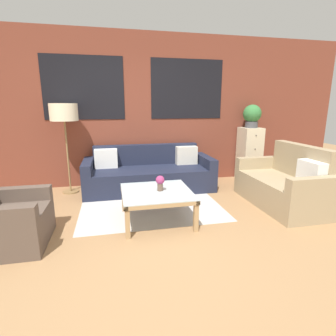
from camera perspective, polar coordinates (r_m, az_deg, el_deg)
name	(u,v)px	position (r m, az deg, el deg)	size (l,w,h in m)	color
ground_plane	(163,241)	(3.08, -1.03, -15.68)	(16.00, 16.00, 0.00)	#9E754C
wall_back_brick	(138,110)	(5.10, -6.57, 12.36)	(8.40, 0.09, 2.80)	brown
rug	(150,204)	(4.14, -3.91, -7.76)	(2.08, 1.77, 0.00)	#BCB7B2
couch_dark	(149,174)	(4.79, -4.17, -1.35)	(2.28, 0.88, 0.78)	#1E2338
settee_vintage	(285,185)	(4.38, 24.06, -3.47)	(0.80, 1.49, 0.92)	tan
armchair_corner	(4,222)	(3.38, -32.18, -9.90)	(0.80, 0.79, 0.84)	brown
coffee_table	(157,195)	(3.45, -2.50, -5.97)	(0.90, 0.90, 0.41)	silver
floor_lamp	(64,115)	(4.76, -21.71, 10.67)	(0.45, 0.45, 1.53)	olive
drawer_cabinet	(249,154)	(5.61, 17.26, 2.94)	(0.39, 0.43, 1.07)	beige
potted_plant	(252,115)	(5.52, 17.83, 10.87)	(0.35, 0.35, 0.45)	#47474C
flower_vase	(160,182)	(3.40, -1.73, -3.06)	(0.11, 0.11, 0.20)	brown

